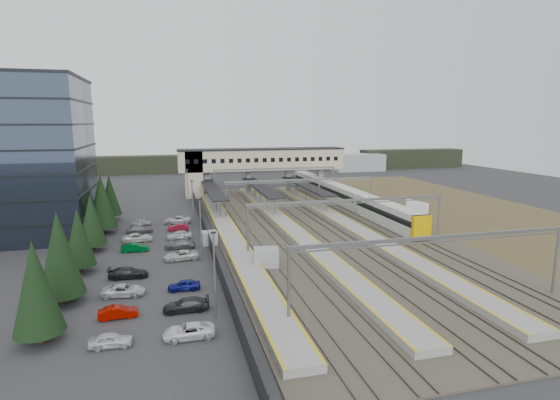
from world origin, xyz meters
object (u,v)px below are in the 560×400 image
object	(u,v)px
billboard	(417,209)
relay_cabin_near	(266,258)
office_building	(1,158)
train	(342,195)
relay_cabin_far	(209,238)
footbridge	(251,162)

from	to	relation	value
billboard	relay_cabin_near	bearing A→B (deg)	-153.32
office_building	train	distance (m)	61.90
office_building	relay_cabin_far	xyz separation A→B (m)	(29.71, -12.48, -11.22)
relay_cabin_near	train	size ratio (longest dim) A/B	0.05
footbridge	relay_cabin_far	bearing A→B (deg)	-108.23
office_building	billboard	xyz separation A→B (m)	(64.77, -9.77, -9.28)
footbridge	train	bearing A→B (deg)	-48.78
relay_cabin_near	billboard	xyz separation A→B (m)	(29.34, 14.75, 1.69)
office_building	relay_cabin_far	size ratio (longest dim) A/B	10.85
footbridge	relay_cabin_near	bearing A→B (deg)	-98.63
relay_cabin_far	billboard	bearing A→B (deg)	4.41
relay_cabin_near	relay_cabin_far	size ratio (longest dim) A/B	1.45
relay_cabin_far	footbridge	distance (m)	45.26
relay_cabin_near	billboard	distance (m)	32.88
office_building	relay_cabin_far	bearing A→B (deg)	-22.78
relay_cabin_far	train	size ratio (longest dim) A/B	0.04
office_building	relay_cabin_near	world-z (taller)	office_building
train	billboard	xyz separation A→B (m)	(4.77, -21.17, 0.80)
billboard	footbridge	bearing A→B (deg)	117.91
relay_cabin_far	footbridge	size ratio (longest dim) A/B	0.06
relay_cabin_near	office_building	bearing A→B (deg)	145.32
footbridge	train	distance (m)	25.41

